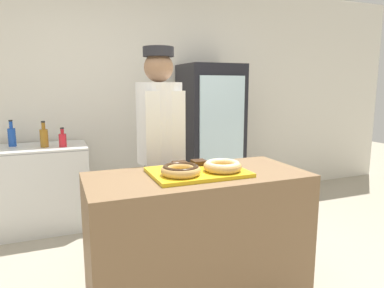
% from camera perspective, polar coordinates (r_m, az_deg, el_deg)
% --- Properties ---
extents(wall_back, '(8.00, 0.06, 2.70)m').
position_cam_1_polar(wall_back, '(4.19, -10.45, 7.91)').
color(wall_back, silver).
rests_on(wall_back, ground_plane).
extents(display_counter, '(1.42, 0.65, 0.91)m').
position_cam_1_polar(display_counter, '(2.37, 0.93, -15.68)').
color(display_counter, brown).
rests_on(display_counter, ground_plane).
extents(serving_tray, '(0.61, 0.43, 0.02)m').
position_cam_1_polar(serving_tray, '(2.21, 0.96, -4.71)').
color(serving_tray, yellow).
rests_on(serving_tray, display_counter).
extents(donut_chocolate_glaze, '(0.25, 0.25, 0.06)m').
position_cam_1_polar(donut_chocolate_glaze, '(2.08, -1.91, -4.29)').
color(donut_chocolate_glaze, tan).
rests_on(donut_chocolate_glaze, serving_tray).
extents(donut_light_glaze, '(0.25, 0.25, 0.06)m').
position_cam_1_polar(donut_light_glaze, '(2.19, 5.11, -3.61)').
color(donut_light_glaze, tan).
rests_on(donut_light_glaze, serving_tray).
extents(brownie_back_left, '(0.09, 0.09, 0.03)m').
position_cam_1_polar(brownie_back_left, '(2.31, -1.98, -3.37)').
color(brownie_back_left, '#382111').
rests_on(brownie_back_left, serving_tray).
extents(brownie_back_right, '(0.09, 0.09, 0.03)m').
position_cam_1_polar(brownie_back_right, '(2.36, 1.15, -3.09)').
color(brownie_back_right, '#382111').
rests_on(brownie_back_right, serving_tray).
extents(baker_person, '(0.37, 0.37, 1.77)m').
position_cam_1_polar(baker_person, '(2.80, -5.32, -1.22)').
color(baker_person, '#4C4C51').
rests_on(baker_person, ground_plane).
extents(beverage_fridge, '(0.67, 0.64, 1.72)m').
position_cam_1_polar(beverage_fridge, '(4.15, 3.06, 1.22)').
color(beverage_fridge, black).
rests_on(beverage_fridge, ground_plane).
extents(chest_freezer, '(0.89, 0.60, 0.86)m').
position_cam_1_polar(chest_freezer, '(3.88, -23.57, -6.59)').
color(chest_freezer, silver).
rests_on(chest_freezer, ground_plane).
extents(bottle_amber, '(0.08, 0.08, 0.26)m').
position_cam_1_polar(bottle_amber, '(3.70, -23.43, 1.06)').
color(bottle_amber, '#99661E').
rests_on(bottle_amber, chest_freezer).
extents(bottle_red, '(0.07, 0.07, 0.19)m').
position_cam_1_polar(bottle_red, '(3.65, -20.75, 0.72)').
color(bottle_red, red).
rests_on(bottle_red, chest_freezer).
extents(bottle_blue, '(0.07, 0.07, 0.27)m').
position_cam_1_polar(bottle_blue, '(3.89, -27.83, 1.15)').
color(bottle_blue, '#1E4CB2').
rests_on(bottle_blue, chest_freezer).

